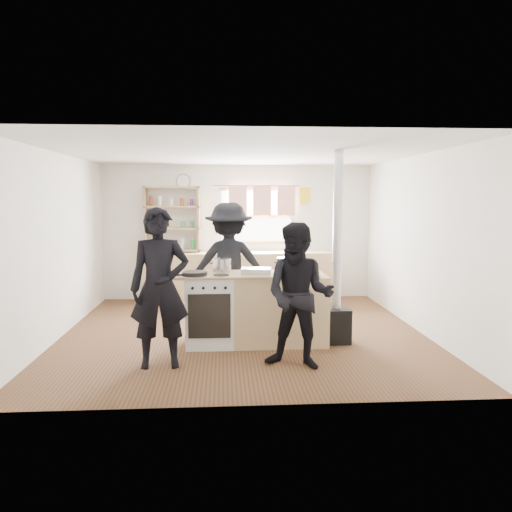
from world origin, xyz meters
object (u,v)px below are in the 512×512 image
roast_tray (256,271)px  bread_board (309,269)px  person_near_left (160,288)px  person_far (229,265)px  flue_heater (336,293)px  person_near_right (299,296)px  stockpot_stove (222,265)px  stockpot_counter (288,265)px  thermos (293,243)px  skillet_greens (195,273)px  cooking_island (256,309)px

roast_tray → bread_board: 0.69m
person_near_left → person_far: person_far is taller
flue_heater → person_near_right: (-0.63, -0.95, 0.15)m
roast_tray → stockpot_stove: stockpot_stove is taller
person_far → stockpot_counter: bearing=131.0°
bread_board → thermos: bearing=86.4°
skillet_greens → stockpot_stove: (0.34, 0.30, 0.06)m
cooking_island → person_near_left: 1.45m
thermos → bread_board: bearing=-93.6°
stockpot_stove → stockpot_counter: bearing=-5.0°
stockpot_counter → person_far: person_far is taller
bread_board → person_far: (-1.03, 0.90, -0.07)m
person_near_right → cooking_island: bearing=134.5°
flue_heater → cooking_island: bearing=-179.4°
flue_heater → person_near_right: size_ratio=1.54×
roast_tray → stockpot_counter: (0.42, 0.12, 0.06)m
cooking_island → bread_board: size_ratio=6.09×
roast_tray → stockpot_stove: 0.48m
bread_board → person_far: size_ratio=0.18×
flue_heater → skillet_greens: bearing=-175.0°
skillet_greens → person_far: (0.44, 1.06, -0.05)m
stockpot_stove → cooking_island: bearing=-19.0°
stockpot_stove → person_near_left: 1.18m
person_near_left → bread_board: bearing=18.6°
cooking_island → person_near_right: 1.08m
stockpot_stove → bread_board: bearing=-7.2°
person_near_left → skillet_greens: bearing=56.1°
person_near_left → person_near_right: size_ratio=1.10×
stockpot_stove → flue_heater: 1.54m
bread_board → flue_heater: flue_heater is taller
stockpot_counter → bread_board: (0.27, -0.07, -0.04)m
skillet_greens → flue_heater: flue_heater is taller
roast_tray → person_far: (-0.33, 0.95, -0.06)m
person_near_left → person_far: size_ratio=0.98×
cooking_island → skillet_greens: bearing=-169.2°
roast_tray → person_near_left: 1.36m
cooking_island → person_far: bearing=110.4°
flue_heater → person_near_right: 1.15m
cooking_island → bread_board: bearing=0.8°
cooking_island → roast_tray: (-0.00, -0.04, 0.50)m
flue_heater → person_near_left: flue_heater is taller
cooking_island → roast_tray: bearing=-95.2°
cooking_island → stockpot_counter: 0.70m
roast_tray → person_near_left: bearing=-145.9°
person_far → flue_heater: bearing=145.9°
roast_tray → stockpot_stove: size_ratio=1.61×
skillet_greens → person_near_right: (1.19, -0.79, -0.15)m
roast_tray → person_far: person_far is taller
person_near_left → person_far: bearing=59.8°
flue_heater → person_far: 1.67m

